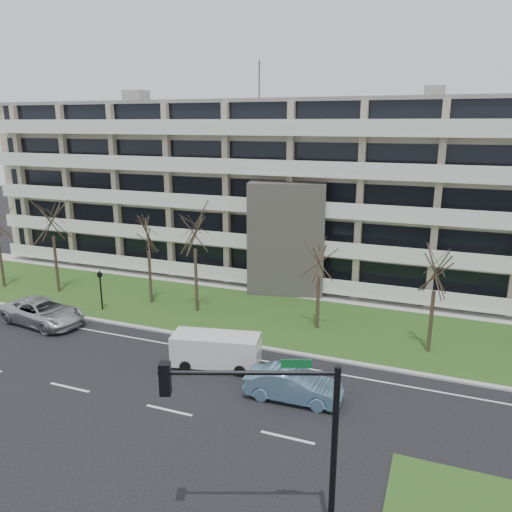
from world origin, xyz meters
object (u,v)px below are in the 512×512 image
at_px(blue_sedan, 293,385).
at_px(pedestrian_signal, 101,285).
at_px(traffic_signal, 276,427).
at_px(silver_pickup, 43,312).
at_px(white_van, 217,348).

bearing_deg(blue_sedan, pedestrian_signal, 66.26).
relative_size(traffic_signal, pedestrian_signal, 2.15).
distance_m(blue_sedan, pedestrian_signal, 18.10).
distance_m(blue_sedan, traffic_signal, 9.40).
height_order(silver_pickup, white_van, white_van).
bearing_deg(blue_sedan, traffic_signal, -169.05).
xyz_separation_m(silver_pickup, pedestrian_signal, (2.16, 3.55, 1.08)).
bearing_deg(pedestrian_signal, silver_pickup, -121.86).
relative_size(silver_pickup, pedestrian_signal, 2.03).
xyz_separation_m(white_van, traffic_signal, (7.02, -10.32, 3.10)).
bearing_deg(white_van, silver_pickup, 162.82).
height_order(traffic_signal, pedestrian_signal, traffic_signal).
xyz_separation_m(silver_pickup, blue_sedan, (18.94, -3.14, -0.06)).
bearing_deg(silver_pickup, white_van, -87.37).
distance_m(silver_pickup, pedestrian_signal, 4.30).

